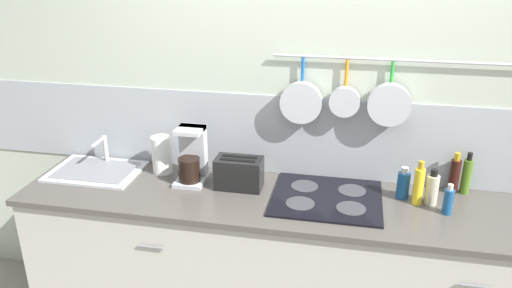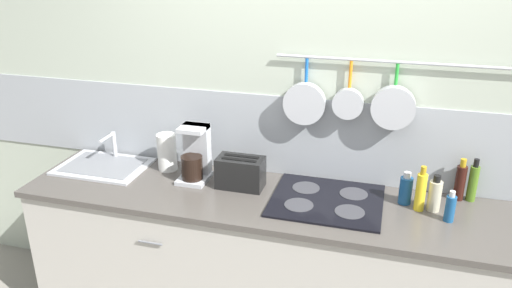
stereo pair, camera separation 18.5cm
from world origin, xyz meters
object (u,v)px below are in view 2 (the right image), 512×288
(bottle_olive_oil, at_px, (435,195))
(bottle_hot_sauce, at_px, (460,182))
(paper_towel_roll, at_px, (167,152))
(bottle_vinegar, at_px, (450,208))
(bottle_cooking_wine, at_px, (406,190))
(bottle_dish_soap, at_px, (473,182))
(bottle_sesame_oil, at_px, (421,191))
(coffee_maker, at_px, (195,157))
(toaster, at_px, (240,172))

(bottle_olive_oil, height_order, bottle_hot_sauce, bottle_hot_sauce)
(paper_towel_roll, height_order, bottle_vinegar, paper_towel_roll)
(bottle_olive_oil, height_order, bottle_vinegar, bottle_olive_oil)
(paper_towel_roll, distance_m, bottle_cooking_wine, 1.43)
(bottle_vinegar, bearing_deg, bottle_cooking_wine, 148.28)
(bottle_hot_sauce, height_order, bottle_dish_soap, bottle_dish_soap)
(bottle_vinegar, bearing_deg, bottle_sesame_oil, 151.38)
(bottle_sesame_oil, xyz_separation_m, bottle_hot_sauce, (0.21, 0.18, -0.00))
(coffee_maker, xyz_separation_m, toaster, (0.29, -0.03, -0.05))
(bottle_cooking_wine, distance_m, bottle_hot_sauce, 0.31)
(bottle_sesame_oil, distance_m, bottle_vinegar, 0.17)
(bottle_cooking_wine, bearing_deg, coffee_maker, -178.90)
(coffee_maker, xyz_separation_m, bottle_hot_sauce, (1.49, 0.15, -0.03))
(bottle_sesame_oil, distance_m, bottle_dish_soap, 0.33)
(paper_towel_roll, relative_size, bottle_hot_sauce, 0.96)
(bottle_hot_sauce, relative_size, bottle_dish_soap, 0.98)
(toaster, bearing_deg, paper_towel_roll, 167.99)
(toaster, relative_size, bottle_hot_sauce, 1.18)
(paper_towel_roll, relative_size, bottle_cooking_wine, 1.26)
(bottle_cooking_wine, xyz_separation_m, bottle_hot_sauce, (0.28, 0.13, 0.03))
(toaster, distance_m, bottle_dish_soap, 1.28)
(paper_towel_roll, relative_size, bottle_vinegar, 1.37)
(coffee_maker, height_order, bottle_cooking_wine, coffee_maker)
(bottle_cooking_wine, relative_size, bottle_hot_sauce, 0.76)
(paper_towel_roll, xyz_separation_m, bottle_cooking_wine, (1.43, -0.05, -0.03))
(coffee_maker, bearing_deg, bottle_olive_oil, -0.66)
(coffee_maker, xyz_separation_m, bottle_olive_oil, (1.36, -0.02, -0.05))
(bottle_olive_oil, bearing_deg, bottle_hot_sauce, 50.06)
(paper_towel_roll, distance_m, bottle_vinegar, 1.66)
(bottle_olive_oil, distance_m, bottle_hot_sauce, 0.22)
(bottle_vinegar, height_order, bottle_hot_sauce, bottle_hot_sauce)
(bottle_vinegar, relative_size, bottle_hot_sauce, 0.70)
(toaster, relative_size, bottle_sesame_oil, 1.13)
(coffee_maker, distance_m, bottle_vinegar, 1.43)
(bottle_cooking_wine, height_order, bottle_dish_soap, bottle_dish_soap)
(bottle_vinegar, bearing_deg, paper_towel_roll, 173.58)
(bottle_cooking_wine, relative_size, bottle_vinegar, 1.09)
(paper_towel_roll, relative_size, bottle_olive_oil, 1.14)
(coffee_maker, xyz_separation_m, bottle_dish_soap, (1.56, 0.15, -0.03))
(bottle_sesame_oil, relative_size, bottle_olive_oil, 1.24)
(paper_towel_roll, distance_m, bottle_olive_oil, 1.58)
(bottle_olive_oil, xyz_separation_m, bottle_dish_soap, (0.20, 0.17, 0.02))
(toaster, relative_size, bottle_cooking_wine, 1.55)
(bottle_hot_sauce, bearing_deg, bottle_vinegar, -104.17)
(bottle_sesame_oil, xyz_separation_m, bottle_vinegar, (0.14, -0.08, -0.04))
(bottle_olive_oil, bearing_deg, bottle_sesame_oil, -167.11)
(bottle_sesame_oil, distance_m, bottle_olive_oil, 0.08)
(paper_towel_roll, xyz_separation_m, bottle_vinegar, (1.65, -0.19, -0.04))
(coffee_maker, distance_m, bottle_cooking_wine, 1.21)
(coffee_maker, bearing_deg, bottle_hot_sauce, 5.68)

